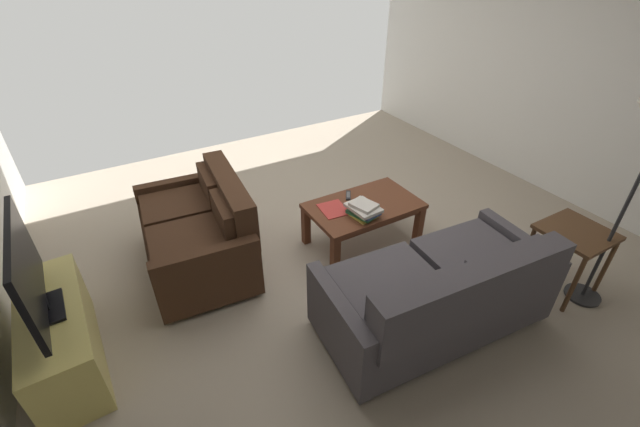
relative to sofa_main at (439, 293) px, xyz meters
name	(u,v)px	position (x,y,z in m)	size (l,w,h in m)	color
ground_plane	(340,246)	(0.07, -1.23, -0.37)	(5.57, 5.87, 0.01)	tan
wall_left	(559,68)	(-2.71, -1.23, 1.00)	(0.12, 5.87, 2.72)	white
sofa_main	(439,293)	(0.00, 0.00, 0.00)	(1.78, 0.97, 0.82)	black
loveseat_near	(201,231)	(1.29, -1.63, 0.00)	(0.95, 1.38, 0.85)	black
coffee_table	(363,210)	(-0.15, -1.18, 0.01)	(1.05, 0.63, 0.45)	brown
end_table	(573,241)	(-1.25, 0.19, 0.13)	(0.49, 0.49, 0.60)	brown
tv_stand	(61,337)	(2.45, -1.06, -0.10)	(0.44, 1.15, 0.52)	#D8C666
flat_tv	(27,273)	(2.45, -1.06, 0.48)	(0.21, 0.97, 0.62)	black
book_stack	(363,210)	(-0.03, -1.02, 0.15)	(0.26, 0.31, 0.13)	#E0CC4C
tv_remote	(348,195)	(-0.10, -1.37, 0.09)	(0.13, 0.16, 0.02)	black
loose_magazine	(334,209)	(0.15, -1.24, 0.09)	(0.23, 0.28, 0.01)	#C63833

